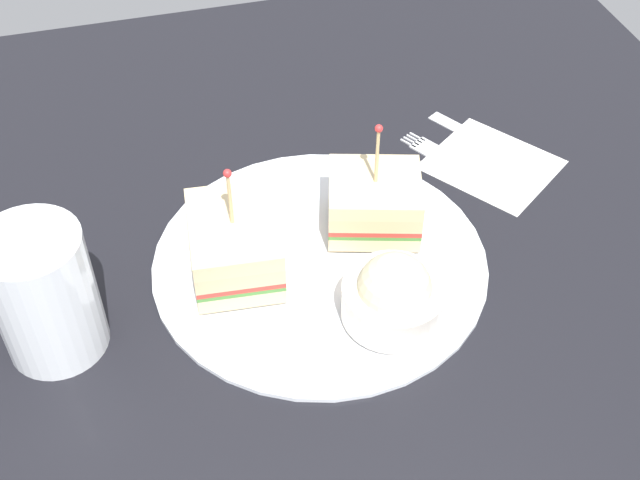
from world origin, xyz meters
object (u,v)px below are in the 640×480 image
Objects in this scene: napkin at (492,164)px; fork at (444,157)px; plate at (320,260)px; drink_glass at (46,300)px; knife at (478,138)px; sandwich_half_front at (374,202)px; coleslaw_bowl at (394,295)px; sandwich_half_back at (235,245)px.

napkin is 0.97× the size of fork.
fork is at bearing -55.88° from plate.
drink_glass is 44.66cm from napkin.
knife is (15.62, -43.19, -4.92)cm from drink_glass.
sandwich_half_front reaches higher than knife.
coleslaw_bowl is 0.71× the size of fork.
sandwich_half_front is 1.32× the size of coleslaw_bowl.
fork is at bearing -51.67° from sandwich_half_front.
coleslaw_bowl is at bearing 141.38° from knife.
knife is at bearing -66.55° from sandwich_half_back.
knife is at bearing -58.06° from plate.
knife is at bearing -70.11° from drink_glass.
sandwich_half_back is 30.52cm from knife.
sandwich_half_back reaches higher than plate.
knife is (4.26, -0.29, 0.10)cm from napkin.
sandwich_half_front is 0.96× the size of napkin.
fork is at bearing -70.54° from drink_glass.
sandwich_half_front is 13.38cm from fork.
knife is (12.80, -20.52, -0.26)cm from plate.
drink_glass reaches higher than coleslaw_bowl.
coleslaw_bowl is 22.50cm from fork.
coleslaw_bowl is (-7.95, -3.96, 2.75)cm from plate.
sandwich_half_front is 18.10cm from knife.
plate is at bearing 115.59° from sandwich_half_front.
plate is 2.71× the size of sandwich_half_back.
sandwich_half_back is 0.94× the size of napkin.
napkin is (16.48, -16.27, -3.11)cm from coleslaw_bowl.
knife is (1.96, -4.54, 0.00)cm from fork.
sandwich_half_front is 13.26cm from sandwich_half_back.
drink_glass reaches higher than knife.
fork is (18.78, -12.03, -3.01)cm from coleslaw_bowl.
coleslaw_bowl reaches higher than napkin.
napkin is at bearing -67.12° from plate.
knife is at bearing -55.77° from sandwich_half_front.
napkin is (11.36, -42.89, -5.02)cm from drink_glass.
sandwich_half_back is 28.83cm from napkin.
sandwich_half_back is (-2.06, 13.10, 0.13)cm from sandwich_half_front.
knife is at bearing -3.95° from napkin.
fork is at bearing 61.58° from napkin.
napkin is at bearing -75.16° from drink_glass.
knife is at bearing -38.62° from coleslaw_bowl.
coleslaw_bowl is at bearing -100.89° from drink_glass.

